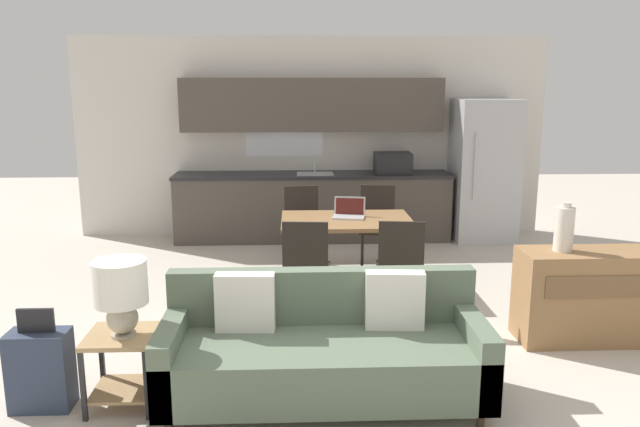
{
  "coord_description": "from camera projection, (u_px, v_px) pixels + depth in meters",
  "views": [
    {
      "loc": [
        -0.24,
        -3.96,
        2.12
      ],
      "look_at": [
        -0.02,
        1.5,
        0.95
      ],
      "focal_mm": 35.0,
      "sensor_mm": 36.0,
      "label": 1
    }
  ],
  "objects": [
    {
      "name": "suitcase",
      "position": [
        41.0,
        369.0,
        4.07
      ],
      "size": [
        0.39,
        0.22,
        0.69
      ],
      "color": "#2D384C",
      "rests_on": "ground_plane"
    },
    {
      "name": "dining_table",
      "position": [
        347.0,
        225.0,
        6.34
      ],
      "size": [
        1.32,
        0.89,
        0.74
      ],
      "color": "olive",
      "rests_on": "ground_plane"
    },
    {
      "name": "dining_chair_near_left",
      "position": [
        306.0,
        264.0,
        5.57
      ],
      "size": [
        0.45,
        0.45,
        0.92
      ],
      "rotation": [
        0.0,
        0.0,
        3.06
      ],
      "color": "black",
      "rests_on": "ground_plane"
    },
    {
      "name": "dining_chair_far_right",
      "position": [
        377.0,
        222.0,
        7.22
      ],
      "size": [
        0.47,
        0.47,
        0.92
      ],
      "rotation": [
        0.0,
        0.0,
        -0.12
      ],
      "color": "black",
      "rests_on": "ground_plane"
    },
    {
      "name": "dining_chair_far_left",
      "position": [
        303.0,
        223.0,
        7.17
      ],
      "size": [
        0.48,
        0.48,
        0.92
      ],
      "rotation": [
        0.0,
        0.0,
        0.14
      ],
      "color": "black",
      "rests_on": "ground_plane"
    },
    {
      "name": "table_lamp",
      "position": [
        120.0,
        290.0,
        3.97
      ],
      "size": [
        0.34,
        0.34,
        0.51
      ],
      "color": "#B2A893",
      "rests_on": "side_table"
    },
    {
      "name": "refrigerator",
      "position": [
        484.0,
        170.0,
        8.32
      ],
      "size": [
        0.8,
        0.78,
        1.88
      ],
      "color": "#B7BABC",
      "rests_on": "ground_plane"
    },
    {
      "name": "kitchen_counter",
      "position": [
        314.0,
        177.0,
        8.37
      ],
      "size": [
        3.68,
        0.65,
        2.15
      ],
      "color": "#4C443D",
      "rests_on": "ground_plane"
    },
    {
      "name": "ground_plane",
      "position": [
        332.0,
        392.0,
        4.32
      ],
      "size": [
        20.0,
        20.0,
        0.0
      ],
      "primitive_type": "plane",
      "color": "beige"
    },
    {
      "name": "side_table",
      "position": [
        122.0,
        358.0,
        4.1
      ],
      "size": [
        0.44,
        0.44,
        0.5
      ],
      "color": "tan",
      "rests_on": "ground_plane"
    },
    {
      "name": "dining_chair_near_right",
      "position": [
        400.0,
        264.0,
        5.59
      ],
      "size": [
        0.47,
        0.47,
        0.92
      ],
      "rotation": [
        0.0,
        0.0,
        3.03
      ],
      "color": "black",
      "rests_on": "ground_plane"
    },
    {
      "name": "vase",
      "position": [
        564.0,
        228.0,
        5.02
      ],
      "size": [
        0.15,
        0.15,
        0.4
      ],
      "color": "beige",
      "rests_on": "credenza"
    },
    {
      "name": "credenza",
      "position": [
        584.0,
        296.0,
        5.13
      ],
      "size": [
        1.08,
        0.45,
        0.76
      ],
      "color": "olive",
      "rests_on": "ground_plane"
    },
    {
      "name": "couch",
      "position": [
        323.0,
        351.0,
        4.19
      ],
      "size": [
        2.13,
        0.8,
        0.85
      ],
      "color": "#3D2D1E",
      "rests_on": "ground_plane"
    },
    {
      "name": "wall_back",
      "position": [
        312.0,
        137.0,
        8.56
      ],
      "size": [
        6.4,
        0.07,
        2.7
      ],
      "color": "silver",
      "rests_on": "ground_plane"
    },
    {
      "name": "laptop",
      "position": [
        349.0,
        212.0,
        6.41
      ],
      "size": [
        0.36,
        0.31,
        0.2
      ],
      "rotation": [
        0.0,
        0.0,
        -0.18
      ],
      "color": "#B7BABC",
      "rests_on": "dining_table"
    }
  ]
}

